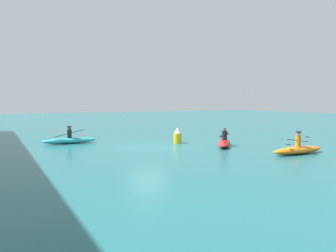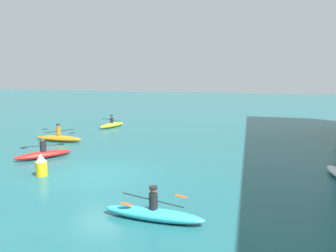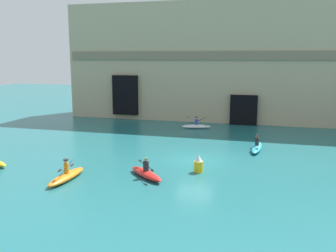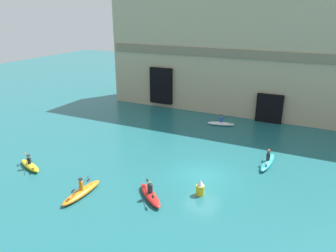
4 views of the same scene
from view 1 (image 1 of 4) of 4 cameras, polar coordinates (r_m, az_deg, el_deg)
The scene contains 5 objects.
ground_plane at distance 20.68m, azimuth -3.63°, elevation -3.67°, with size 120.00×120.00×0.00m, color #1E6066.
kayak_red at distance 21.22m, azimuth 9.78°, elevation -2.82°, with size 2.89×2.66×1.18m.
kayak_orange at distance 19.34m, azimuth 21.69°, elevation -3.82°, with size 0.86×3.58×1.25m.
kayak_cyan at distance 23.21m, azimuth -16.76°, elevation -2.35°, with size 0.90×3.63×1.19m.
marker_buoy at distance 22.47m, azimuth 1.68°, elevation -1.71°, with size 0.56×0.56×1.09m.
Camera 1 is at (-18.60, 8.56, 2.93)m, focal length 35.00 mm.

